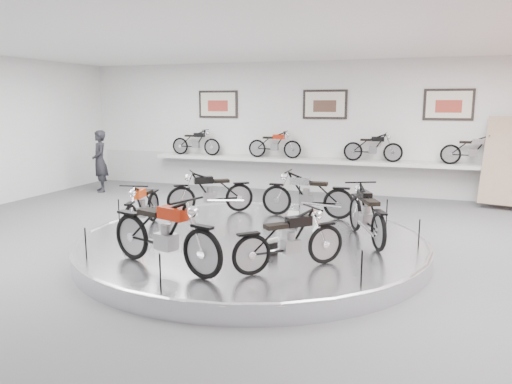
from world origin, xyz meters
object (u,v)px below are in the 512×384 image
(shelf, at_px, (322,161))
(bike_b, at_px, (307,194))
(bike_a, at_px, (366,213))
(bike_c, at_px, (211,192))
(bike_d, at_px, (142,205))
(bike_f, at_px, (290,239))
(display_platform, at_px, (252,244))
(bike_e, at_px, (165,232))
(visitor, at_px, (100,161))

(shelf, xyz_separation_m, bike_b, (0.60, -4.51, -0.19))
(bike_a, relative_size, bike_c, 1.04)
(bike_d, bearing_deg, bike_f, 55.95)
(bike_c, bearing_deg, display_platform, 98.69)
(display_platform, height_order, bike_f, bike_f)
(bike_c, bearing_deg, bike_a, 126.61)
(shelf, xyz_separation_m, bike_e, (-0.63, -8.53, -0.14))
(bike_b, relative_size, bike_e, 0.91)
(shelf, bearing_deg, bike_f, -81.87)
(display_platform, distance_m, visitor, 8.06)
(bike_c, relative_size, bike_d, 1.04)
(bike_f, bearing_deg, bike_b, 54.78)
(bike_b, relative_size, bike_c, 1.03)
(bike_d, xyz_separation_m, bike_e, (1.60, -1.97, 0.09))
(bike_f, bearing_deg, shelf, 54.02)
(display_platform, relative_size, bike_f, 4.06)
(display_platform, relative_size, bike_e, 3.37)
(bike_b, xyz_separation_m, visitor, (-7.21, 2.65, 0.15))
(display_platform, distance_m, bike_d, 2.31)
(bike_e, bearing_deg, bike_c, 121.44)
(display_platform, xyz_separation_m, shelf, (0.00, 6.40, 0.85))
(bike_a, distance_m, bike_b, 2.04)
(bike_e, xyz_separation_m, bike_f, (1.76, 0.57, -0.09))
(bike_b, height_order, bike_d, bike_b)
(bike_c, distance_m, bike_f, 4.11)
(bike_b, distance_m, bike_e, 4.21)
(bike_b, relative_size, bike_d, 1.07)
(shelf, relative_size, bike_b, 6.41)
(display_platform, xyz_separation_m, visitor, (-6.61, 4.55, 0.81))
(shelf, distance_m, bike_e, 8.56)
(bike_b, bearing_deg, shelf, -83.31)
(display_platform, distance_m, bike_f, 2.03)
(shelf, height_order, bike_f, bike_f)
(display_platform, xyz_separation_m, bike_b, (0.60, 1.89, 0.66))
(bike_d, bearing_deg, visitor, -148.43)
(bike_c, height_order, bike_f, bike_c)
(visitor, bearing_deg, bike_e, -2.64)
(bike_a, bearing_deg, bike_d, 74.11)
(bike_b, xyz_separation_m, bike_d, (-2.82, -2.06, -0.03))
(bike_d, bearing_deg, bike_e, 27.59)
(display_platform, bearing_deg, bike_a, 12.00)
(shelf, distance_m, bike_b, 4.55)
(shelf, xyz_separation_m, bike_a, (2.02, -5.97, -0.19))
(display_platform, bearing_deg, bike_e, -106.35)
(shelf, xyz_separation_m, bike_c, (-1.53, -4.83, -0.21))
(bike_d, relative_size, bike_e, 0.85)
(bike_c, bearing_deg, visitor, -66.09)
(display_platform, height_order, bike_e, bike_e)
(display_platform, bearing_deg, bike_f, -53.96)
(shelf, distance_m, bike_f, 8.05)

